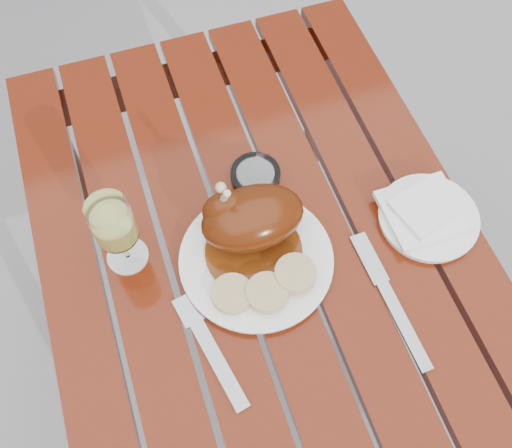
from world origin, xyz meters
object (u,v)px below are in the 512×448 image
at_px(side_plate, 428,218).
at_px(ashtray, 255,176).
at_px(wine_glass, 118,234).
at_px(dinner_plate, 256,260).
at_px(table, 265,326).

bearing_deg(side_plate, ashtray, 145.52).
xyz_separation_m(wine_glass, ashtray, (0.28, 0.08, -0.08)).
relative_size(side_plate, ashtray, 1.94).
xyz_separation_m(dinner_plate, wine_glass, (-0.22, 0.09, 0.08)).
bearing_deg(ashtray, wine_glass, -162.96).
height_order(wine_glass, side_plate, wine_glass).
bearing_deg(table, side_plate, -3.08).
height_order(side_plate, ashtray, ashtray).
relative_size(dinner_plate, wine_glass, 1.57).
relative_size(table, dinner_plate, 4.30).
bearing_deg(wine_glass, table, -20.62).
xyz_separation_m(dinner_plate, side_plate, (0.34, -0.02, -0.00)).
bearing_deg(table, dinner_plate, 170.39).
distance_m(wine_glass, side_plate, 0.57).
bearing_deg(dinner_plate, side_plate, -3.49).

